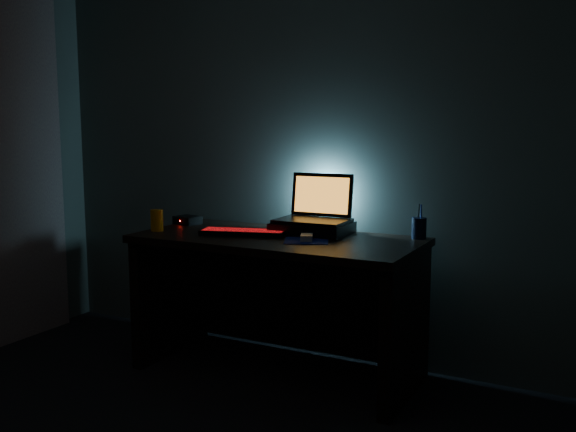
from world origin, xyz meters
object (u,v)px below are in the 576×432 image
object	(u,v)px
keyboard	(243,232)
pen_cup	(419,228)
laptop	(316,210)
juice_glass	(157,220)
mouse	(307,237)
router	(188,220)

from	to	relation	value
keyboard	pen_cup	bearing A→B (deg)	4.23
laptop	juice_glass	bearing A→B (deg)	-156.51
mouse	pen_cup	xyz separation A→B (m)	(0.48, 0.33, 0.04)
juice_glass	router	distance (m)	0.28
laptop	router	size ratio (longest dim) A/B	2.39
router	juice_glass	bearing A→B (deg)	-77.80
pen_cup	juice_glass	bearing A→B (deg)	-162.44
laptop	router	bearing A→B (deg)	-175.03
laptop	mouse	bearing A→B (deg)	-76.22
mouse	router	xyz separation A→B (m)	(-0.88, 0.18, 0.00)
keyboard	juice_glass	size ratio (longest dim) A/B	4.02
router	keyboard	bearing A→B (deg)	-6.99
keyboard	mouse	world-z (taller)	mouse
mouse	router	bearing A→B (deg)	144.40
mouse	juice_glass	distance (m)	0.88
laptop	pen_cup	distance (m)	0.57
mouse	juice_glass	xyz separation A→B (m)	(-0.88, -0.10, 0.04)
laptop	mouse	size ratio (longest dim) A/B	3.89
laptop	router	xyz separation A→B (m)	(-0.80, -0.09, -0.10)
juice_glass	keyboard	bearing A→B (deg)	12.60
laptop	keyboard	world-z (taller)	laptop
pen_cup	juice_glass	xyz separation A→B (m)	(-1.36, -0.43, 0.01)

